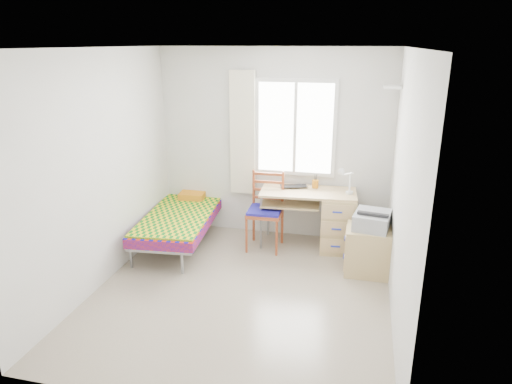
% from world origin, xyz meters
% --- Properties ---
extents(floor, '(3.50, 3.50, 0.00)m').
position_xyz_m(floor, '(0.00, 0.00, 0.00)').
color(floor, '#BCAD93').
rests_on(floor, ground).
extents(ceiling, '(3.50, 3.50, 0.00)m').
position_xyz_m(ceiling, '(0.00, 0.00, 2.60)').
color(ceiling, white).
rests_on(ceiling, wall_back).
extents(wall_back, '(3.20, 0.00, 3.20)m').
position_xyz_m(wall_back, '(0.00, 1.75, 1.30)').
color(wall_back, silver).
rests_on(wall_back, ground).
extents(wall_left, '(0.00, 3.50, 3.50)m').
position_xyz_m(wall_left, '(-1.60, 0.00, 1.30)').
color(wall_left, silver).
rests_on(wall_left, ground).
extents(wall_right, '(0.00, 3.50, 3.50)m').
position_xyz_m(wall_right, '(1.60, 0.00, 1.30)').
color(wall_right, silver).
rests_on(wall_right, ground).
extents(window, '(1.10, 0.04, 1.30)m').
position_xyz_m(window, '(0.30, 1.73, 1.55)').
color(window, white).
rests_on(window, wall_back).
extents(curtain, '(0.35, 0.05, 1.70)m').
position_xyz_m(curtain, '(-0.42, 1.68, 1.45)').
color(curtain, '#F5E5CA').
rests_on(curtain, wall_back).
extents(floating_shelf, '(0.20, 0.32, 0.03)m').
position_xyz_m(floating_shelf, '(1.49, 1.40, 2.15)').
color(floating_shelf, white).
rests_on(floating_shelf, wall_right).
extents(bed, '(1.01, 1.89, 0.79)m').
position_xyz_m(bed, '(-1.14, 1.13, 0.38)').
color(bed, gray).
rests_on(bed, floor).
extents(desk, '(1.29, 0.66, 0.78)m').
position_xyz_m(desk, '(0.88, 1.41, 0.42)').
color(desk, tan).
rests_on(desk, floor).
extents(chair, '(0.46, 0.46, 1.04)m').
position_xyz_m(chair, '(0.01, 1.25, 0.58)').
color(chair, maroon).
rests_on(chair, floor).
extents(cabinet, '(0.53, 0.47, 0.57)m').
position_xyz_m(cabinet, '(1.34, 0.82, 0.28)').
color(cabinet, tan).
rests_on(cabinet, floor).
extents(printer, '(0.46, 0.52, 0.20)m').
position_xyz_m(printer, '(1.37, 0.85, 0.67)').
color(printer, '#9FA1A7').
rests_on(printer, cabinet).
extents(laptop, '(0.41, 0.33, 0.03)m').
position_xyz_m(laptop, '(0.35, 1.46, 0.80)').
color(laptop, black).
rests_on(laptop, desk).
extents(pen_cup, '(0.09, 0.09, 0.11)m').
position_xyz_m(pen_cup, '(0.62, 1.57, 0.83)').
color(pen_cup, orange).
rests_on(pen_cup, desk).
extents(task_lamp, '(0.22, 0.31, 0.38)m').
position_xyz_m(task_lamp, '(1.01, 1.31, 1.02)').
color(task_lamp, white).
rests_on(task_lamp, desk).
extents(book, '(0.27, 0.28, 0.02)m').
position_xyz_m(book, '(0.31, 1.41, 0.59)').
color(book, gray).
rests_on(book, desk).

